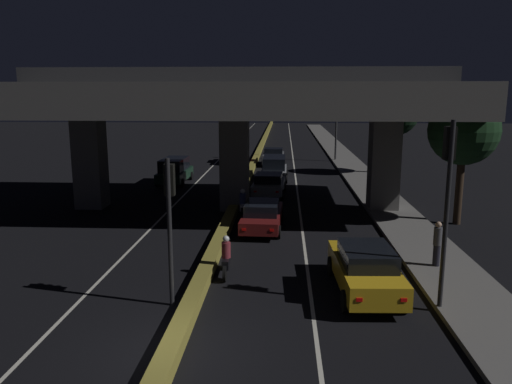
{
  "coord_description": "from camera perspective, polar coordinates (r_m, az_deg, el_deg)",
  "views": [
    {
      "loc": [
        2.74,
        -11.44,
        6.44
      ],
      "look_at": [
        1.18,
        16.19,
        0.94
      ],
      "focal_mm": 35.0,
      "sensor_mm": 36.0,
      "label": 1
    }
  ],
  "objects": [
    {
      "name": "car_taxi_yellow_lead",
      "position": [
        16.79,
        12.37,
        -8.54
      ],
      "size": [
        2.11,
        4.77,
        1.61
      ],
      "rotation": [
        0.0,
        0.0,
        1.62
      ],
      "color": "gold",
      "rests_on": "ground_plane"
    },
    {
      "name": "sidewalk_right",
      "position": [
        40.39,
        11.66,
        1.95
      ],
      "size": [
        2.67,
        126.0,
        0.17
      ],
      "primitive_type": "cube",
      "color": "#5B5956",
      "rests_on": "ground_plane"
    },
    {
      "name": "traffic_light_left_of_median",
      "position": [
        15.16,
        -9.84,
        -1.56
      ],
      "size": [
        0.3,
        0.49,
        4.58
      ],
      "color": "black",
      "rests_on": "ground_plane"
    },
    {
      "name": "car_silver_third",
      "position": [
        31.71,
        1.47,
        0.91
      ],
      "size": [
        2.2,
        4.24,
        1.45
      ],
      "rotation": [
        0.0,
        0.0,
        1.52
      ],
      "color": "gray",
      "rests_on": "ground_plane"
    },
    {
      "name": "traffic_light_right_of_median",
      "position": [
        15.35,
        21.05,
        0.85
      ],
      "size": [
        0.3,
        0.49,
        5.72
      ],
      "color": "black",
      "rests_on": "ground_plane"
    },
    {
      "name": "elevated_overpass",
      "position": [
        27.59,
        -2.51,
        10.03
      ],
      "size": [
        23.91,
        11.8,
        7.83
      ],
      "color": "#5B5956",
      "rests_on": "ground_plane"
    },
    {
      "name": "motorcycle_black_filtering_near",
      "position": [
        18.02,
        -3.43,
        -7.61
      ],
      "size": [
        0.33,
        1.84,
        1.47
      ],
      "rotation": [
        0.0,
        0.0,
        1.59
      ],
      "color": "black",
      "rests_on": "ground_plane"
    },
    {
      "name": "roadside_tree_kerbside_near",
      "position": [
        26.26,
        22.66,
        6.45
      ],
      "size": [
        3.38,
        3.38,
        6.37
      ],
      "color": "#2D2116",
      "rests_on": "ground_plane"
    },
    {
      "name": "lane_line_right_inner",
      "position": [
        46.9,
        4.32,
        3.31
      ],
      "size": [
        0.12,
        126.0,
        0.0
      ],
      "primitive_type": "cube",
      "color": "beige",
      "rests_on": "ground_plane"
    },
    {
      "name": "ground_plane",
      "position": [
        13.41,
        -9.42,
        -17.62
      ],
      "size": [
        200.0,
        200.0,
        0.0
      ],
      "primitive_type": "plane",
      "color": "black"
    },
    {
      "name": "pedestrian_on_sidewalk",
      "position": [
        19.55,
        20.01,
        -5.54
      ],
      "size": [
        0.3,
        0.3,
        1.68
      ],
      "color": "black",
      "rests_on": "sidewalk_right"
    },
    {
      "name": "roadside_tree_kerbside_mid",
      "position": [
        41.04,
        15.74,
        8.64
      ],
      "size": [
        3.53,
        3.53,
        6.7
      ],
      "color": "#38281C",
      "rests_on": "ground_plane"
    },
    {
      "name": "car_silver_fourth",
      "position": [
        37.64,
        2.1,
        2.8
      ],
      "size": [
        2.02,
        4.67,
        1.75
      ],
      "rotation": [
        0.0,
        0.0,
        1.56
      ],
      "color": "gray",
      "rests_on": "ground_plane"
    },
    {
      "name": "car_grey_fifth",
      "position": [
        45.4,
        2.02,
        4.07
      ],
      "size": [
        2.05,
        3.96,
        1.55
      ],
      "rotation": [
        0.0,
        0.0,
        1.56
      ],
      "color": "#515459",
      "rests_on": "ground_plane"
    },
    {
      "name": "lane_line_left_inner",
      "position": [
        47.32,
        -4.58,
        3.38
      ],
      "size": [
        0.12,
        126.0,
        0.0
      ],
      "primitive_type": "cube",
      "color": "beige",
      "rests_on": "ground_plane"
    },
    {
      "name": "motorcycle_white_filtering_mid",
      "position": [
        26.39,
        -1.54,
        -1.49
      ],
      "size": [
        0.34,
        1.99,
        1.49
      ],
      "rotation": [
        0.0,
        0.0,
        1.63
      ],
      "color": "black",
      "rests_on": "ground_plane"
    },
    {
      "name": "median_divider",
      "position": [
        46.94,
        -0.15,
        3.59
      ],
      "size": [
        0.53,
        126.0,
        0.4
      ],
      "primitive_type": "cube",
      "color": "olive",
      "rests_on": "ground_plane"
    },
    {
      "name": "car_dark_red_second_oncoming",
      "position": [
        47.26,
        -2.55,
        4.33
      ],
      "size": [
        2.21,
        4.42,
        1.49
      ],
      "rotation": [
        0.0,
        0.0,
        -1.53
      ],
      "color": "#591414",
      "rests_on": "ground_plane"
    },
    {
      "name": "car_dark_green_lead_oncoming",
      "position": [
        36.56,
        -9.29,
        2.48
      ],
      "size": [
        2.01,
        4.72,
        1.84
      ],
      "rotation": [
        0.0,
        0.0,
        -1.59
      ],
      "color": "black",
      "rests_on": "ground_plane"
    },
    {
      "name": "street_lamp",
      "position": [
        48.31,
        8.87,
        9.57
      ],
      "size": [
        2.3,
        0.32,
        8.8
      ],
      "color": "#2D2D30",
      "rests_on": "ground_plane"
    },
    {
      "name": "car_dark_red_second",
      "position": [
        23.89,
        0.73,
        -2.63
      ],
      "size": [
        2.05,
        4.8,
        1.38
      ],
      "rotation": [
        0.0,
        0.0,
        1.53
      ],
      "color": "#591414",
      "rests_on": "ground_plane"
    }
  ]
}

